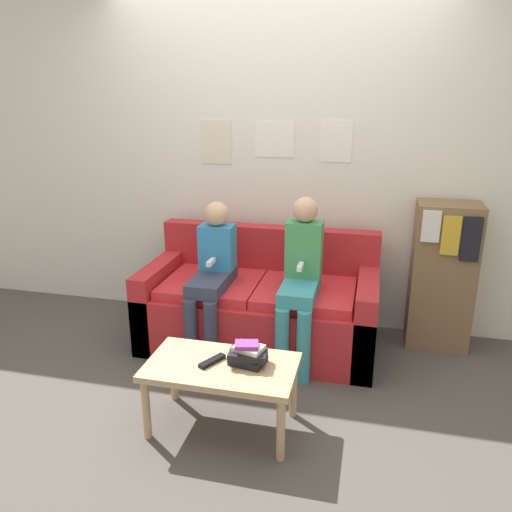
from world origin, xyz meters
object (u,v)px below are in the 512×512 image
couch (260,307)px  person_right (301,275)px  tv_remote (212,361)px  bookshelf (442,276)px  person_left (212,272)px  coffee_table (222,373)px

couch → person_right: size_ratio=1.47×
tv_remote → bookshelf: size_ratio=0.16×
tv_remote → person_left: bearing=136.3°
person_left → tv_remote: person_left is taller
person_right → tv_remote: bearing=-113.1°
person_right → person_left: bearing=-179.2°
person_left → tv_remote: size_ratio=6.34×
coffee_table → person_left: 0.92m
person_left → tv_remote: bearing=-72.1°
coffee_table → person_right: person_right is taller
person_left → person_right: size_ratio=0.95×
coffee_table → person_right: size_ratio=0.72×
coffee_table → tv_remote: bearing=177.7°
coffee_table → bookshelf: bookshelf is taller
couch → tv_remote: (-0.03, -1.01, 0.12)m
person_right → bookshelf: size_ratio=1.06×
couch → coffee_table: couch is taller
bookshelf → person_left: bearing=-162.8°
couch → person_left: size_ratio=1.55×
coffee_table → person_left: bearing=111.2°
tv_remote → coffee_table: bearing=26.1°
person_right → coffee_table: bearing=-109.9°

